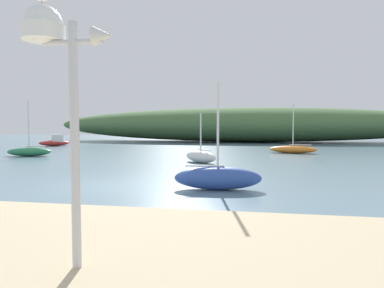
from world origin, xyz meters
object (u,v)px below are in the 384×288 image
Objects in this scene: sailboat_outer_mooring at (201,156)px; sailboat_inner_mooring at (218,178)px; motorboat_near_shore at (55,142)px; mast_structure at (53,50)px; sailboat_far_right at (29,151)px; sailboat_mid_channel at (293,149)px.

sailboat_inner_mooring reaches higher than sailboat_outer_mooring.
sailboat_outer_mooring is at bearing -37.34° from motorboat_near_shore.
sailboat_inner_mooring is at bearing -77.65° from sailboat_outer_mooring.
mast_structure reaches higher than sailboat_inner_mooring.
sailboat_far_right is at bearing 170.69° from sailboat_outer_mooring.
sailboat_far_right reaches higher than sailboat_inner_mooring.
sailboat_inner_mooring is (-4.24, -15.45, 0.09)m from sailboat_mid_channel.
sailboat_outer_mooring is (12.19, -2.00, 0.04)m from sailboat_far_right.
sailboat_far_right reaches higher than sailboat_outer_mooring.
sailboat_outer_mooring is at bearing 90.72° from mast_structure.
sailboat_far_right is at bearing 144.81° from sailboat_inner_mooring.
mast_structure is 0.91× the size of sailboat_far_right.
sailboat_outer_mooring is at bearing 102.35° from sailboat_inner_mooring.
motorboat_near_shore is (-23.11, 5.45, 0.12)m from sailboat_mid_channel.
sailboat_outer_mooring is 21.58m from motorboat_near_shore.
sailboat_mid_channel is at bearing 17.28° from sailboat_far_right.
mast_structure is at bearing -102.58° from sailboat_inner_mooring.
sailboat_far_right reaches higher than motorboat_near_shore.
sailboat_mid_channel is 16.02m from sailboat_inner_mooring.
sailboat_mid_channel is at bearing 75.49° from mast_structure.
mast_structure is at bearing -104.51° from sailboat_mid_channel.
sailboat_far_right reaches higher than mast_structure.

